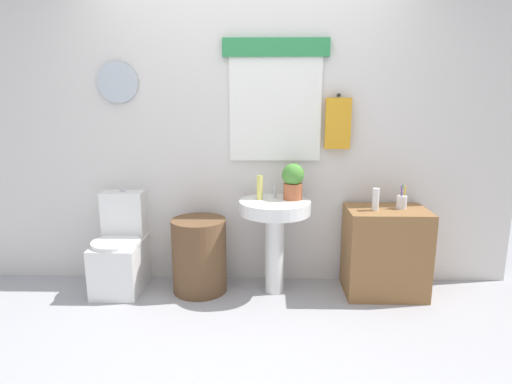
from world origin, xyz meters
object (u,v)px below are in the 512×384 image
Objects in this scene: laundry_hamper at (199,255)px; soap_bottle at (260,187)px; potted_plant at (293,180)px; toothbrush_cup at (402,202)px; pedestal_sink at (275,222)px; wooden_cabinet at (385,251)px; toilet at (121,253)px; lotion_bottle at (376,199)px.

soap_bottle is (0.48, 0.05, 0.55)m from laundry_hamper.
potted_plant is (0.74, 0.06, 0.61)m from laundry_hamper.
toothbrush_cup is at bearing -1.56° from soap_bottle.
pedestal_sink reaches higher than wooden_cabinet.
soap_bottle reaches higher than pedestal_sink.
pedestal_sink is 1.09× the size of wooden_cabinet.
potted_plant reaches higher than wooden_cabinet.
pedestal_sink is 2.64× the size of potted_plant.
toothbrush_cup is (0.98, 0.02, 0.17)m from pedestal_sink.
toilet is at bearing -179.03° from potted_plant.
potted_plant is at bearing 177.28° from toothbrush_cup.
toilet is 0.65m from laundry_hamper.
potted_plant reaches higher than toothbrush_cup.
toothbrush_cup reaches higher than wooden_cabinet.
lotion_bottle is 0.93× the size of toothbrush_cup.
toilet is 2.07m from lotion_bottle.
lotion_bottle reaches higher than toilet.
lotion_bottle is at bearing -2.99° from pedestal_sink.
pedestal_sink is (0.60, 0.00, 0.28)m from laundry_hamper.
potted_plant is at bearing 23.20° from pedestal_sink.
pedestal_sink is at bearing 177.01° from lotion_bottle.
toilet is 2.27m from toothbrush_cup.
toilet is 1.28m from pedestal_sink.
soap_bottle reaches higher than toilet.
toothbrush_cup is (1.10, -0.03, -0.10)m from soap_bottle.
lotion_bottle is at bearing -159.71° from wooden_cabinet.
potted_plant is 0.86m from toothbrush_cup.
toilet is at bearing 179.01° from wooden_cabinet.
wooden_cabinet is at bearing 20.29° from lotion_bottle.
lotion_bottle is at bearing -164.52° from toothbrush_cup.
potted_plant reaches higher than toilet.
toilet is at bearing 178.32° from pedestal_sink.
soap_bottle reaches higher than toothbrush_cup.
toilet is 2.82× the size of potted_plant.
laundry_hamper is 3.23× the size of toothbrush_cup.
soap_bottle is at bearing 177.12° from wooden_cabinet.
soap_bottle reaches higher than wooden_cabinet.
lotion_bottle is (0.62, -0.10, -0.13)m from potted_plant.
wooden_cabinet is at bearing -4.68° from potted_plant.
laundry_hamper is at bearing -175.38° from potted_plant.
soap_bottle is 0.67× the size of potted_plant.
soap_bottle is at bearing 178.44° from toothbrush_cup.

